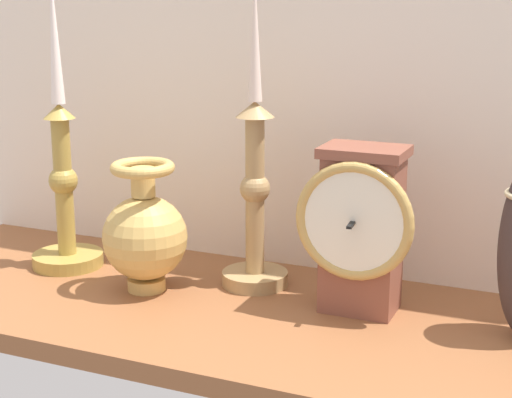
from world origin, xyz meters
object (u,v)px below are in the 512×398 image
at_px(mantel_clock, 360,227).
at_px(brass_vase_bulbous, 145,233).
at_px(candlestick_tall_center, 64,188).
at_px(candlestick_tall_left, 258,194).

distance_m(mantel_clock, brass_vase_bulbous, 0.28).
relative_size(candlestick_tall_center, brass_vase_bulbous, 2.42).
bearing_deg(candlestick_tall_left, candlestick_tall_center, -172.96).
relative_size(candlestick_tall_left, brass_vase_bulbous, 2.38).
bearing_deg(candlestick_tall_left, brass_vase_bulbous, -150.06).
bearing_deg(candlestick_tall_center, brass_vase_bulbous, -14.33).
bearing_deg(brass_vase_bulbous, candlestick_tall_center, 165.67).
relative_size(mantel_clock, brass_vase_bulbous, 1.19).
xyz_separation_m(mantel_clock, candlestick_tall_center, (-0.42, 0.00, 0.01)).
relative_size(mantel_clock, candlestick_tall_center, 0.49).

